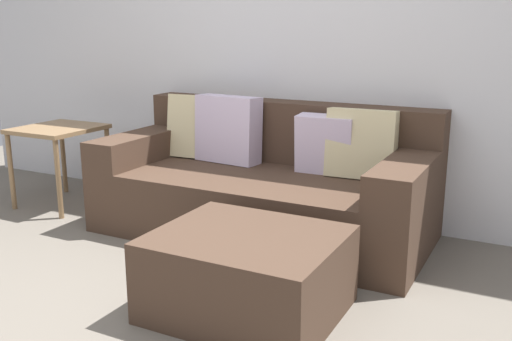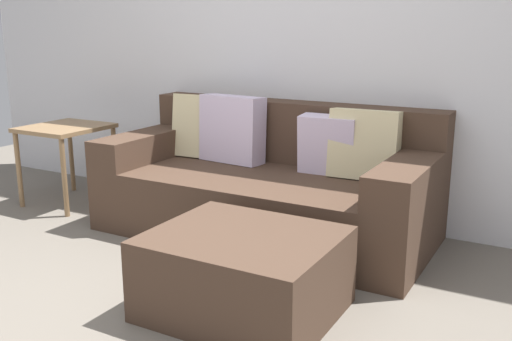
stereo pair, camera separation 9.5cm
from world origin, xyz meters
name	(u,v)px [view 2 (the right image)]	position (x,y,z in m)	size (l,w,h in m)	color
ground_plane	(85,340)	(0.00, 0.00, 0.00)	(7.64, 7.64, 0.00)	#6B6359
wall_back	(296,37)	(0.00, 2.07, 1.23)	(5.88, 0.10, 2.46)	silver
couch_sectional	(270,183)	(0.05, 1.60, 0.32)	(2.08, 0.98, 0.85)	#473326
ottoman	(244,273)	(0.47, 0.56, 0.19)	(0.84, 0.71, 0.38)	#473326
side_table	(66,137)	(-1.56, 1.41, 0.50)	(0.53, 0.57, 0.59)	olive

